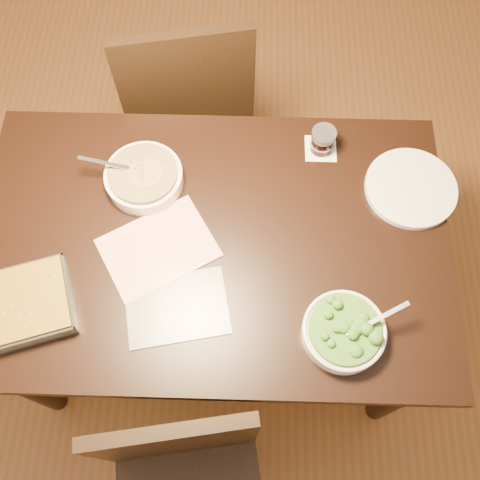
# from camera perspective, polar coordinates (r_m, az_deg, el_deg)

# --- Properties ---
(ground) EXTENTS (4.00, 4.00, 0.00)m
(ground) POSITION_cam_1_polar(r_m,az_deg,el_deg) (2.27, -2.15, -7.94)
(ground) COLOR #4F3616
(ground) RESTS_ON ground
(table) EXTENTS (1.40, 0.90, 0.75)m
(table) POSITION_cam_1_polar(r_m,az_deg,el_deg) (1.65, -2.93, -1.38)
(table) COLOR black
(table) RESTS_ON ground
(magazine_a) EXTENTS (0.38, 0.35, 0.01)m
(magazine_a) POSITION_cam_1_polar(r_m,az_deg,el_deg) (1.57, -8.72, -0.84)
(magazine_a) COLOR #B53337
(magazine_a) RESTS_ON table
(magazine_b) EXTENTS (0.31, 0.25, 0.00)m
(magazine_b) POSITION_cam_1_polar(r_m,az_deg,el_deg) (1.50, -6.74, -7.12)
(magazine_b) COLOR #25262D
(magazine_b) RESTS_ON table
(coaster) EXTENTS (0.10, 0.10, 0.00)m
(coaster) POSITION_cam_1_polar(r_m,az_deg,el_deg) (1.74, 8.59, 9.62)
(coaster) COLOR white
(coaster) RESTS_ON table
(stew_bowl) EXTENTS (0.26, 0.24, 0.09)m
(stew_bowl) POSITION_cam_1_polar(r_m,az_deg,el_deg) (1.65, -10.21, 6.64)
(stew_bowl) COLOR white
(stew_bowl) RESTS_ON table
(broccoli_bowl) EXTENTS (0.24, 0.22, 0.09)m
(broccoli_bowl) POSITION_cam_1_polar(r_m,az_deg,el_deg) (1.47, 11.00, -9.55)
(broccoli_bowl) COLOR white
(broccoli_bowl) RESTS_ON table
(baking_dish) EXTENTS (0.36, 0.31, 0.06)m
(baking_dish) POSITION_cam_1_polar(r_m,az_deg,el_deg) (1.58, -22.91, -6.61)
(baking_dish) COLOR silver
(baking_dish) RESTS_ON table
(wine_tumbler) EXTENTS (0.08, 0.08, 0.09)m
(wine_tumbler) POSITION_cam_1_polar(r_m,az_deg,el_deg) (1.70, 8.80, 10.49)
(wine_tumbler) COLOR black
(wine_tumbler) RESTS_ON coaster
(dinner_plate) EXTENTS (0.28, 0.28, 0.02)m
(dinner_plate) POSITION_cam_1_polar(r_m,az_deg,el_deg) (1.71, 17.75, 5.31)
(dinner_plate) COLOR silver
(dinner_plate) RESTS_ON table
(chair_far) EXTENTS (0.54, 0.54, 0.98)m
(chair_far) POSITION_cam_1_polar(r_m,az_deg,el_deg) (2.12, -5.58, 14.96)
(chair_far) COLOR black
(chair_far) RESTS_ON ground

